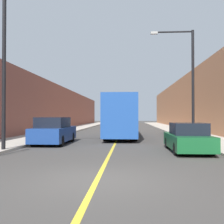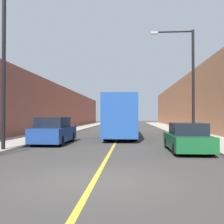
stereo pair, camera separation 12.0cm
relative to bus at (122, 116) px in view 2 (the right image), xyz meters
The scene contains 11 objects.
ground_plane 15.55m from the bus, 91.09° to the right, with size 200.00×200.00×0.00m, color #3F3D3A.
sidewalk_left 16.39m from the bus, 116.60° to the left, with size 3.45×72.00×0.14m, color #B2AA9E.
sidewalk_right 16.14m from the bus, 65.27° to the left, with size 3.45×72.00×0.14m, color #B2AA9E.
building_row_left 18.31m from the bus, 127.11° to the left, with size 4.00×72.00×6.22m, color brown.
building_row_right 18.02m from the bus, 54.38° to the left, with size 4.00×72.00×7.59m, color #B2724C.
road_center_line 14.69m from the bus, 91.15° to the left, with size 0.16×72.00×0.01m, color gold.
bus is the anchor object (origin of this frame).
parked_suv_left 7.21m from the bus, 128.23° to the right, with size 2.00×4.96×1.79m.
car_right_near 9.89m from the bus, 67.76° to the right, with size 1.88×4.46×1.52m.
street_lamp_left 11.64m from the bus, 119.71° to the right, with size 3.13×0.24×8.08m.
street_lamp_right 6.90m from the bus, 37.23° to the right, with size 3.13×0.24×7.97m.
Camera 2 is at (1.05, -7.57, 1.86)m, focal length 42.00 mm.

